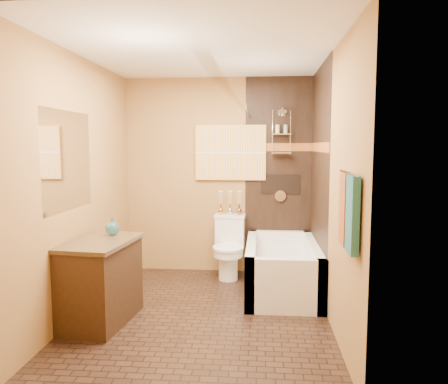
# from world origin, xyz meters

# --- Properties ---
(floor) EXTENTS (3.00, 3.00, 0.00)m
(floor) POSITION_xyz_m (0.00, 0.00, 0.00)
(floor) COLOR black
(floor) RESTS_ON ground
(wall_left) EXTENTS (0.02, 3.00, 2.50)m
(wall_left) POSITION_xyz_m (-1.20, 0.00, 1.25)
(wall_left) COLOR #A2733E
(wall_left) RESTS_ON floor
(wall_right) EXTENTS (0.02, 3.00, 2.50)m
(wall_right) POSITION_xyz_m (1.20, 0.00, 1.25)
(wall_right) COLOR #A2733E
(wall_right) RESTS_ON floor
(wall_back) EXTENTS (2.40, 0.02, 2.50)m
(wall_back) POSITION_xyz_m (0.00, 1.50, 1.25)
(wall_back) COLOR #A2733E
(wall_back) RESTS_ON floor
(wall_front) EXTENTS (2.40, 0.02, 2.50)m
(wall_front) POSITION_xyz_m (0.00, -1.50, 1.25)
(wall_front) COLOR #A2733E
(wall_front) RESTS_ON floor
(ceiling) EXTENTS (3.00, 3.00, 0.00)m
(ceiling) POSITION_xyz_m (0.00, 0.00, 2.50)
(ceiling) COLOR silver
(ceiling) RESTS_ON wall_back
(alcove_tile_back) EXTENTS (0.85, 0.01, 2.50)m
(alcove_tile_back) POSITION_xyz_m (0.78, 1.49, 1.25)
(alcove_tile_back) COLOR black
(alcove_tile_back) RESTS_ON wall_back
(alcove_tile_right) EXTENTS (0.01, 1.50, 2.50)m
(alcove_tile_right) POSITION_xyz_m (1.19, 0.75, 1.25)
(alcove_tile_right) COLOR black
(alcove_tile_right) RESTS_ON wall_right
(mosaic_band_back) EXTENTS (0.85, 0.01, 0.10)m
(mosaic_band_back) POSITION_xyz_m (0.78, 1.48, 1.62)
(mosaic_band_back) COLOR brown
(mosaic_band_back) RESTS_ON alcove_tile_back
(mosaic_band_right) EXTENTS (0.01, 1.50, 0.10)m
(mosaic_band_right) POSITION_xyz_m (1.18, 0.75, 1.62)
(mosaic_band_right) COLOR brown
(mosaic_band_right) RESTS_ON alcove_tile_right
(alcove_niche) EXTENTS (0.50, 0.01, 0.25)m
(alcove_niche) POSITION_xyz_m (0.80, 1.48, 1.15)
(alcove_niche) COLOR black
(alcove_niche) RESTS_ON alcove_tile_back
(shower_fixtures) EXTENTS (0.24, 0.33, 1.16)m
(shower_fixtures) POSITION_xyz_m (0.80, 1.38, 1.67)
(shower_fixtures) COLOR silver
(shower_fixtures) RESTS_ON floor
(curtain_rod) EXTENTS (0.03, 1.55, 0.03)m
(curtain_rod) POSITION_xyz_m (0.40, 0.75, 2.02)
(curtain_rod) COLOR silver
(curtain_rod) RESTS_ON wall_back
(towel_bar) EXTENTS (0.02, 0.55, 0.02)m
(towel_bar) POSITION_xyz_m (1.15, -1.05, 1.45)
(towel_bar) COLOR silver
(towel_bar) RESTS_ON wall_right
(towel_teal) EXTENTS (0.05, 0.22, 0.52)m
(towel_teal) POSITION_xyz_m (1.16, -1.18, 1.18)
(towel_teal) COLOR #1E5766
(towel_teal) RESTS_ON towel_bar
(towel_rust) EXTENTS (0.05, 0.22, 0.52)m
(towel_rust) POSITION_xyz_m (1.16, -0.92, 1.18)
(towel_rust) COLOR brown
(towel_rust) RESTS_ON towel_bar
(sunset_painting) EXTENTS (0.90, 0.04, 0.70)m
(sunset_painting) POSITION_xyz_m (0.16, 1.48, 1.55)
(sunset_painting) COLOR gold
(sunset_painting) RESTS_ON wall_back
(vanity_mirror) EXTENTS (0.01, 1.00, 0.90)m
(vanity_mirror) POSITION_xyz_m (-1.19, -0.29, 1.50)
(vanity_mirror) COLOR white
(vanity_mirror) RESTS_ON wall_left
(bathtub) EXTENTS (0.80, 1.50, 0.55)m
(bathtub) POSITION_xyz_m (0.80, 0.75, 0.22)
(bathtub) COLOR white
(bathtub) RESTS_ON floor
(toilet) EXTENTS (0.40, 0.58, 0.76)m
(toilet) POSITION_xyz_m (0.16, 1.22, 0.39)
(toilet) COLOR white
(toilet) RESTS_ON floor
(vanity) EXTENTS (0.62, 0.93, 0.77)m
(vanity) POSITION_xyz_m (-0.92, -0.29, 0.39)
(vanity) COLOR black
(vanity) RESTS_ON floor
(teal_bottle) EXTENTS (0.17, 0.17, 0.21)m
(teal_bottle) POSITION_xyz_m (-0.87, -0.06, 0.86)
(teal_bottle) COLOR #266773
(teal_bottle) RESTS_ON vanity
(bud_vases) EXTENTS (0.30, 0.06, 0.29)m
(bud_vases) POSITION_xyz_m (0.16, 1.39, 0.92)
(bud_vases) COLOR #CF8B40
(bud_vases) RESTS_ON toilet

